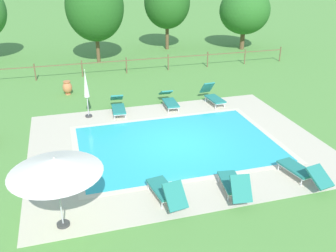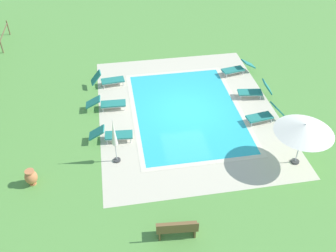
{
  "view_description": "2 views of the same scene",
  "coord_description": "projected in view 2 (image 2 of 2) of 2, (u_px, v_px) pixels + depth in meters",
  "views": [
    {
      "loc": [
        -4.11,
        -12.84,
        6.86
      ],
      "look_at": [
        -0.24,
        0.5,
        0.6
      ],
      "focal_mm": 39.87,
      "sensor_mm": 36.0,
      "label": 1
    },
    {
      "loc": [
        -15.54,
        3.65,
        11.69
      ],
      "look_at": [
        -1.91,
        1.33,
        0.65
      ],
      "focal_mm": 40.21,
      "sensor_mm": 36.0,
      "label": 2
    }
  ],
  "objects": [
    {
      "name": "pool_deck_paving",
      "position": [
        187.0,
        111.0,
        19.74
      ],
      "size": [
        11.57,
        9.12,
        0.01
      ],
      "primitive_type": "cube",
      "color": "beige",
      "rests_on": "ground"
    },
    {
      "name": "ground_plane",
      "position": [
        187.0,
        111.0,
        19.74
      ],
      "size": [
        160.0,
        160.0,
        0.0
      ],
      "primitive_type": "plane",
      "color": "#599342"
    },
    {
      "name": "wooden_bench_lawn_side",
      "position": [
        177.0,
        229.0,
        13.4
      ],
      "size": [
        0.57,
        1.53,
        0.87
      ],
      "color": "brown",
      "rests_on": "ground"
    },
    {
      "name": "sun_lounger_north_mid",
      "position": [
        255.0,
        91.0,
        20.5
      ],
      "size": [
        0.85,
        1.89,
        1.01
      ],
      "color": "#237A70",
      "rests_on": "ground"
    },
    {
      "name": "sun_lounger_north_near_steps",
      "position": [
        112.0,
        134.0,
        17.65
      ],
      "size": [
        0.76,
        2.08,
        0.78
      ],
      "color": "#237A70",
      "rests_on": "ground"
    },
    {
      "name": "sun_lounger_south_mid",
      "position": [
        237.0,
        68.0,
        22.49
      ],
      "size": [
        0.94,
        2.11,
        0.77
      ],
      "color": "#237A70",
      "rests_on": "ground"
    },
    {
      "name": "pool_coping_rim",
      "position": [
        187.0,
        111.0,
        19.74
      ],
      "size": [
        8.21,
        5.76,
        0.01
      ],
      "color": "beige",
      "rests_on": "ground"
    },
    {
      "name": "patio_umbrella_closed_row_west",
      "position": [
        114.0,
        136.0,
        15.88
      ],
      "size": [
        0.32,
        0.32,
        2.3
      ],
      "color": "#383838",
      "rests_on": "ground"
    },
    {
      "name": "sun_lounger_south_near_corner",
      "position": [
        108.0,
        80.0,
        21.42
      ],
      "size": [
        0.77,
        1.92,
        0.98
      ],
      "color": "#237A70",
      "rests_on": "ground"
    },
    {
      "name": "sun_lounger_north_end",
      "position": [
        265.0,
        115.0,
        18.82
      ],
      "size": [
        0.87,
        1.97,
        0.95
      ],
      "color": "#237A70",
      "rests_on": "ground"
    },
    {
      "name": "sun_lounger_north_far",
      "position": [
        107.0,
        103.0,
        19.65
      ],
      "size": [
        0.68,
        2.08,
        0.73
      ],
      "color": "#237A70",
      "rests_on": "ground"
    },
    {
      "name": "swimming_pool_water",
      "position": [
        187.0,
        111.0,
        19.74
      ],
      "size": [
        7.73,
        5.28,
        0.01
      ],
      "primitive_type": "cube",
      "color": "#2DB7C6",
      "rests_on": "ground"
    },
    {
      "name": "patio_umbrella_open_foreground",
      "position": [
        305.0,
        128.0,
        15.52
      ],
      "size": [
        2.48,
        2.48,
        2.18
      ],
      "color": "#383838",
      "rests_on": "ground"
    },
    {
      "name": "terracotta_urn_near_fence",
      "position": [
        31.0,
        177.0,
        15.45
      ],
      "size": [
        0.52,
        0.52,
        0.76
      ],
      "color": "#C67547",
      "rests_on": "ground"
    }
  ]
}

